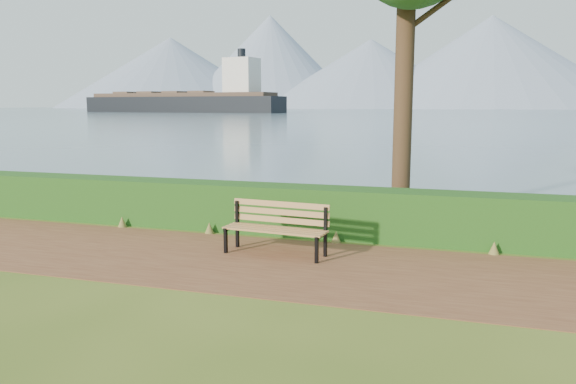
% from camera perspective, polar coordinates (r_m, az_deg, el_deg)
% --- Properties ---
extents(ground, '(140.00, 140.00, 0.00)m').
position_cam_1_polar(ground, '(9.62, -7.21, -7.31)').
color(ground, '#3E5618').
rests_on(ground, ground).
extents(path, '(40.00, 3.40, 0.01)m').
position_cam_1_polar(path, '(9.88, -6.49, -6.82)').
color(path, brown).
rests_on(path, ground).
extents(hedge, '(32.00, 0.85, 1.00)m').
position_cam_1_polar(hedge, '(11.86, -2.07, -1.67)').
color(hedge, '#1D4213').
rests_on(hedge, ground).
extents(water, '(700.00, 510.00, 0.00)m').
position_cam_1_polar(water, '(268.44, 16.55, 7.96)').
color(water, '#486574').
rests_on(water, ground).
extents(mountains, '(585.00, 190.00, 70.00)m').
position_cam_1_polar(mountains, '(415.41, 15.73, 12.02)').
color(mountains, gray).
rests_on(mountains, ground).
extents(bench, '(1.91, 0.72, 0.94)m').
position_cam_1_polar(bench, '(10.08, -1.13, -3.32)').
color(bench, black).
rests_on(bench, ground).
extents(cargo_ship, '(72.93, 20.38, 21.88)m').
position_cam_1_polar(cargo_ship, '(190.88, -10.13, 8.93)').
color(cargo_ship, black).
rests_on(cargo_ship, ground).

